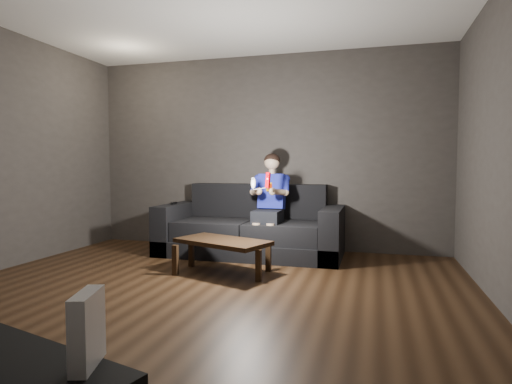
% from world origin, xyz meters
% --- Properties ---
extents(floor, '(5.00, 5.00, 0.00)m').
position_xyz_m(floor, '(0.00, 0.00, 0.00)').
color(floor, black).
rests_on(floor, ground).
extents(back_wall, '(5.00, 0.04, 2.70)m').
position_xyz_m(back_wall, '(0.00, 2.50, 1.35)').
color(back_wall, '#393432').
rests_on(back_wall, ground).
extents(sofa, '(2.36, 1.02, 0.91)m').
position_xyz_m(sofa, '(-0.04, 1.99, 0.30)').
color(sofa, black).
rests_on(sofa, floor).
extents(child, '(0.50, 0.61, 1.23)m').
position_xyz_m(child, '(0.23, 1.93, 0.78)').
color(child, black).
rests_on(child, sofa).
extents(wii_remote_red, '(0.06, 0.07, 0.18)m').
position_xyz_m(wii_remote_red, '(0.32, 1.45, 1.00)').
color(wii_remote_red, '#C30009').
rests_on(wii_remote_red, child).
extents(nunchuk_white, '(0.07, 0.10, 0.15)m').
position_xyz_m(nunchuk_white, '(0.14, 1.46, 0.96)').
color(nunchuk_white, silver).
rests_on(nunchuk_white, child).
extents(wii_remote_black, '(0.05, 0.15, 0.03)m').
position_xyz_m(wii_remote_black, '(-1.10, 1.90, 0.66)').
color(wii_remote_black, black).
rests_on(wii_remote_black, sofa).
extents(coffee_table, '(1.12, 0.83, 0.37)m').
position_xyz_m(coffee_table, '(-0.06, 0.95, 0.32)').
color(coffee_table, black).
rests_on(coffee_table, floor).
extents(wii_console, '(0.10, 0.18, 0.23)m').
position_xyz_m(wii_console, '(0.69, -2.27, 0.67)').
color(wii_console, silver).
rests_on(wii_console, media_console).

